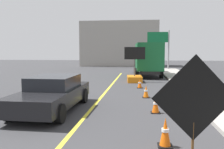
{
  "coord_description": "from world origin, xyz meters",
  "views": [
    {
      "loc": [
        1.97,
        -1.5,
        2.39
      ],
      "look_at": [
        1.2,
        5.12,
        1.73
      ],
      "focal_mm": 38.17,
      "sensor_mm": 36.0,
      "label": 1
    }
  ],
  "objects": [
    {
      "name": "traffic_cone_far_lane",
      "position": [
        2.31,
        10.7,
        0.31
      ],
      "size": [
        0.36,
        0.36,
        0.64
      ],
      "color": "black",
      "rests_on": "ground"
    },
    {
      "name": "highway_guide_sign",
      "position": [
        4.81,
        29.47,
        3.42
      ],
      "size": [
        2.79,
        0.23,
        5.0
      ],
      "color": "gray",
      "rests_on": "ground"
    },
    {
      "name": "traffic_cone_curbside",
      "position": [
        1.98,
        13.86,
        0.3
      ],
      "size": [
        0.36,
        0.36,
        0.62
      ],
      "color": "black",
      "rests_on": "ground"
    },
    {
      "name": "lane_center_stripe",
      "position": [
        0.0,
        6.0,
        0.0
      ],
      "size": [
        0.14,
        36.0,
        0.01
      ],
      "primitive_type": "cube",
      "color": "yellow",
      "rests_on": "ground"
    },
    {
      "name": "traffic_cone_near_sign",
      "position": [
        2.62,
        4.4,
        0.36
      ],
      "size": [
        0.36,
        0.36,
        0.74
      ],
      "color": "black",
      "rests_on": "ground"
    },
    {
      "name": "roadwork_sign",
      "position": [
        2.99,
        3.03,
        1.47
      ],
      "size": [
        1.61,
        0.32,
        2.33
      ],
      "color": "#593819",
      "rests_on": "ground"
    },
    {
      "name": "traffic_cone_mid_lane",
      "position": [
        2.6,
        7.66,
        0.33
      ],
      "size": [
        0.36,
        0.36,
        0.67
      ],
      "color": "black",
      "rests_on": "ground"
    },
    {
      "name": "pickup_car",
      "position": [
        -1.5,
        7.62,
        0.7
      ],
      "size": [
        2.08,
        4.91,
        1.38
      ],
      "color": "black",
      "rests_on": "ground"
    },
    {
      "name": "far_building_block",
      "position": [
        -1.26,
        37.47,
        3.48
      ],
      "size": [
        12.08,
        6.07,
        6.97
      ],
      "primitive_type": "cube",
      "color": "gray",
      "rests_on": "ground"
    },
    {
      "name": "box_truck",
      "position": [
        2.69,
        21.95,
        1.72
      ],
      "size": [
        2.72,
        7.75,
        3.11
      ],
      "color": "black",
      "rests_on": "ground"
    },
    {
      "name": "arrow_board_trailer",
      "position": [
        1.58,
        16.99,
        0.48
      ],
      "size": [
        1.6,
        1.88,
        2.7
      ],
      "color": "orange",
      "rests_on": "ground"
    }
  ]
}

